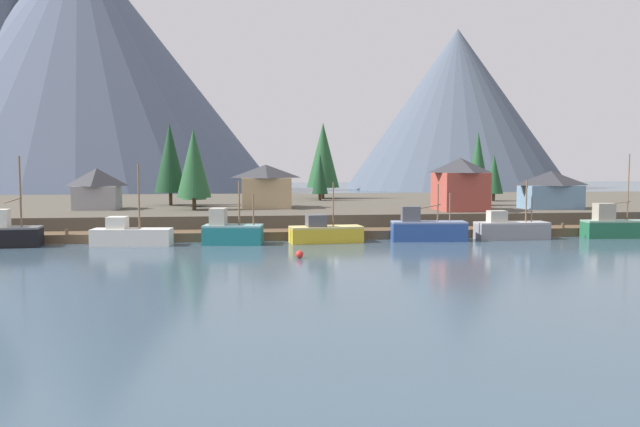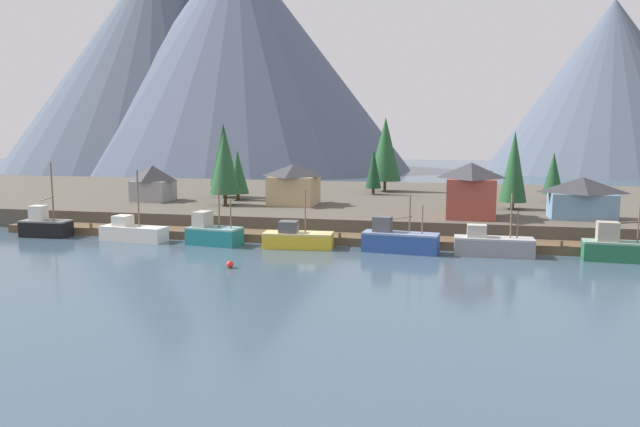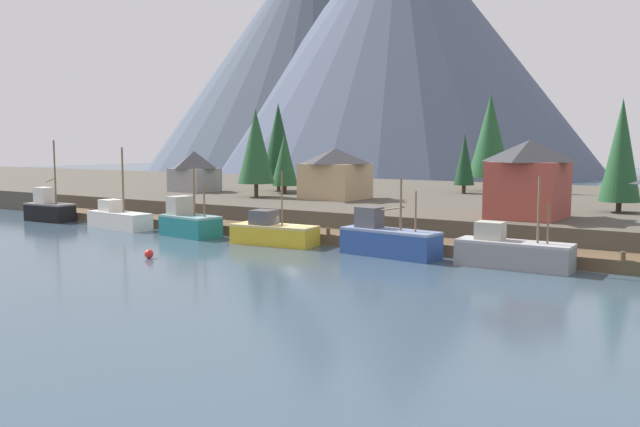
% 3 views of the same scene
% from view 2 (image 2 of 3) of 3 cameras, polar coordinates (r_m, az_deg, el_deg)
% --- Properties ---
extents(ground_plane, '(400.00, 400.00, 1.00)m').
position_cam_2_polar(ground_plane, '(88.93, 1.69, -0.97)').
color(ground_plane, '#384C5B').
extents(dock, '(80.00, 4.00, 1.60)m').
position_cam_2_polar(dock, '(71.39, -1.02, -2.33)').
color(dock, brown).
rests_on(dock, ground_plane).
extents(shoreline_bank, '(400.00, 56.00, 2.50)m').
position_cam_2_polar(shoreline_bank, '(100.40, 2.98, 1.04)').
color(shoreline_bank, '#4C473D').
rests_on(shoreline_bank, ground_plane).
extents(mountain_west_peak, '(108.07, 108.07, 76.03)m').
position_cam_2_polar(mountain_west_peak, '(228.96, -15.18, 13.80)').
color(mountain_west_peak, '#475160').
rests_on(mountain_west_peak, ground_plane).
extents(mountain_central_peak, '(121.65, 121.65, 78.32)m').
position_cam_2_polar(mountain_central_peak, '(219.03, -7.81, 14.58)').
color(mountain_central_peak, '#4C566B').
rests_on(mountain_central_peak, ground_plane).
extents(mountain_east_peak, '(77.02, 77.02, 55.10)m').
position_cam_2_polar(mountain_east_peak, '(218.63, 25.93, 10.84)').
color(mountain_east_peak, '#475160').
rests_on(mountain_east_peak, ground_plane).
extents(fishing_boat_black, '(6.17, 2.85, 9.34)m').
position_cam_2_polar(fishing_boat_black, '(82.51, -24.74, -1.08)').
color(fishing_boat_black, black).
rests_on(fishing_boat_black, ground_plane).
extents(fishing_boat_white, '(8.40, 3.32, 8.57)m').
position_cam_2_polar(fishing_boat_white, '(75.64, -17.44, -1.67)').
color(fishing_boat_white, silver).
rests_on(fishing_boat_white, ground_plane).
extents(fishing_boat_teal, '(6.54, 3.83, 6.72)m').
position_cam_2_polar(fishing_boat_teal, '(70.74, -10.18, -1.87)').
color(fishing_boat_teal, '#196B70').
rests_on(fishing_boat_teal, ground_plane).
extents(fishing_boat_yellow, '(8.03, 3.41, 6.56)m').
position_cam_2_polar(fishing_boat_yellow, '(67.74, -2.20, -2.39)').
color(fishing_boat_yellow, gold).
rests_on(fishing_boat_yellow, ground_plane).
extents(fishing_boat_blue, '(8.41, 3.40, 6.33)m').
position_cam_2_polar(fishing_boat_blue, '(65.82, 7.52, -2.57)').
color(fishing_boat_blue, navy).
rests_on(fishing_boat_blue, ground_plane).
extents(fishing_boat_grey, '(8.21, 2.64, 6.67)m').
position_cam_2_polar(fishing_boat_grey, '(66.12, 16.11, -2.90)').
color(fishing_boat_grey, gray).
rests_on(fishing_boat_grey, ground_plane).
extents(fishing_boat_green, '(7.77, 2.93, 9.68)m').
position_cam_2_polar(fishing_boat_green, '(67.96, 26.76, -2.99)').
color(fishing_boat_green, '#1E5B3D').
rests_on(fishing_boat_green, ground_plane).
extents(house_blue, '(7.87, 4.89, 5.09)m').
position_cam_2_polar(house_blue, '(79.57, 23.72, 1.40)').
color(house_blue, '#6689A8').
rests_on(house_blue, shoreline_bank).
extents(house_grey, '(5.85, 5.13, 5.46)m').
position_cam_2_polar(house_grey, '(95.53, -15.64, 2.85)').
color(house_grey, gray).
rests_on(house_grey, shoreline_bank).
extents(house_tan, '(6.90, 6.79, 5.93)m').
position_cam_2_polar(house_tan, '(87.30, -2.52, 2.85)').
color(house_tan, tan).
rests_on(house_tan, shoreline_bank).
extents(house_red, '(6.08, 7.17, 6.80)m').
position_cam_2_polar(house_red, '(76.29, 14.16, 2.23)').
color(house_red, '#9E4238').
rests_on(house_red, shoreline_bank).
extents(conifer_near_left, '(4.49, 4.49, 10.63)m').
position_cam_2_polar(conifer_near_left, '(87.30, -9.09, 4.80)').
color(conifer_near_left, '#4C3823').
rests_on(conifer_near_left, shoreline_bank).
extents(conifer_near_right, '(2.64, 2.64, 7.78)m').
position_cam_2_polar(conifer_near_right, '(101.41, 5.13, 4.30)').
color(conifer_near_right, '#4C3823').
rests_on(conifer_near_right, shoreline_bank).
extents(conifer_mid_left, '(3.03, 3.03, 7.49)m').
position_cam_2_polar(conifer_mid_left, '(96.80, 21.36, 3.58)').
color(conifer_mid_left, '#4C3823').
rests_on(conifer_mid_left, shoreline_bank).
extents(conifer_mid_right, '(5.66, 5.66, 13.15)m').
position_cam_2_polar(conifer_mid_right, '(107.02, 6.25, 6.14)').
color(conifer_mid_right, '#4C3823').
rests_on(conifer_mid_right, shoreline_bank).
extents(conifer_back_left, '(3.72, 3.72, 10.70)m').
position_cam_2_polar(conifer_back_left, '(85.70, 18.00, 4.28)').
color(conifer_back_left, '#4C3823').
rests_on(conifer_back_left, shoreline_bank).
extents(conifer_back_right, '(4.58, 4.58, 11.93)m').
position_cam_2_polar(conifer_back_right, '(98.14, -9.17, 5.57)').
color(conifer_back_right, '#4C3823').
rests_on(conifer_back_right, shoreline_bank).
extents(conifer_centre, '(3.49, 3.49, 7.74)m').
position_cam_2_polar(conifer_centre, '(93.66, -7.87, 3.95)').
color(conifer_centre, '#4C3823').
rests_on(conifer_centre, shoreline_bank).
extents(channel_buoy, '(0.70, 0.70, 0.70)m').
position_cam_2_polar(channel_buoy, '(58.62, -8.58, -4.81)').
color(channel_buoy, red).
rests_on(channel_buoy, ground_plane).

